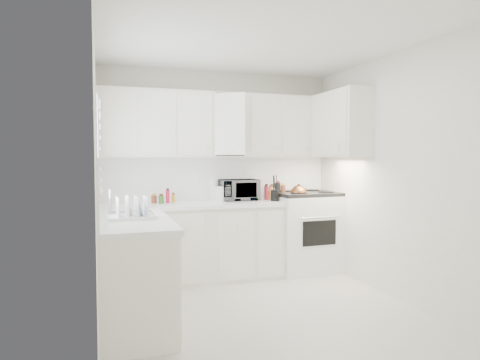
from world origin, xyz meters
name	(u,v)px	position (x,y,z in m)	size (l,w,h in m)	color
floor	(262,313)	(0.00, 0.00, 0.00)	(3.20, 3.20, 0.00)	beige
ceiling	(263,40)	(0.00, 0.00, 2.60)	(3.20, 3.20, 0.00)	white
wall_back	(219,173)	(0.00, 1.60, 1.30)	(3.00, 3.00, 0.00)	silver
wall_front	(359,191)	(0.00, -1.60, 1.30)	(3.00, 3.00, 0.00)	silver
wall_left	(97,181)	(-1.50, 0.00, 1.30)	(3.20, 3.20, 0.00)	silver
wall_right	(395,176)	(1.50, 0.00, 1.30)	(3.20, 3.20, 0.00)	silver
window_blinds	(99,152)	(-1.48, 0.35, 1.55)	(0.06, 0.96, 1.06)	white
lower_cabinets_back	(194,244)	(-0.39, 1.30, 0.45)	(2.22, 0.60, 0.90)	white
lower_cabinets_left	(133,272)	(-1.20, 0.20, 0.45)	(0.60, 1.60, 0.90)	white
countertop_back	(194,205)	(-0.39, 1.29, 0.93)	(2.24, 0.64, 0.05)	white
countertop_left	(133,220)	(-1.19, 0.20, 0.93)	(0.64, 1.62, 0.05)	white
backsplash_back	(219,178)	(0.00, 1.59, 1.23)	(2.98, 0.02, 0.55)	white
backsplash_left	(98,188)	(-1.49, 0.20, 1.23)	(0.02, 1.60, 0.55)	white
upper_cabinets_back	(222,157)	(0.00, 1.44, 1.50)	(3.00, 0.33, 0.80)	white
upper_cabinets_right	(341,157)	(1.33, 0.82, 1.50)	(0.33, 0.90, 0.80)	white
sink	(130,201)	(-1.19, 0.55, 1.07)	(0.42, 0.38, 0.30)	gray
stove	(305,220)	(1.11, 1.31, 0.67)	(0.87, 0.71, 1.33)	white
tea_kettle	(299,192)	(0.93, 1.15, 1.06)	(0.26, 0.22, 0.24)	brown
frying_pan	(312,196)	(1.29, 1.47, 0.97)	(0.29, 0.49, 0.04)	black
microwave	(239,188)	(0.22, 1.43, 1.11)	(0.48, 0.27, 0.33)	gray
rice_cooker	(222,192)	(-0.01, 1.41, 1.06)	(0.21, 0.21, 0.21)	white
paper_towel	(214,190)	(-0.08, 1.52, 1.08)	(0.12, 0.12, 0.27)	white
utensil_crock	(275,188)	(0.62, 1.19, 1.12)	(0.11, 0.11, 0.33)	black
dish_rack	(131,206)	(-1.21, 0.13, 1.06)	(0.41, 0.31, 0.23)	white
spice_left_0	(154,198)	(-0.85, 1.42, 1.02)	(0.06, 0.06, 0.13)	brown
spice_left_1	(162,198)	(-0.78, 1.33, 1.02)	(0.06, 0.06, 0.13)	#2E6220
spice_left_2	(167,197)	(-0.70, 1.42, 1.02)	(0.06, 0.06, 0.13)	#B81834
spice_left_3	(174,198)	(-0.62, 1.33, 1.02)	(0.06, 0.06, 0.13)	gold
sauce_right_0	(264,192)	(0.58, 1.46, 1.05)	(0.06, 0.06, 0.19)	#B81834
sauce_right_1	(270,192)	(0.64, 1.40, 1.05)	(0.06, 0.06, 0.19)	gold
sauce_right_2	(272,192)	(0.69, 1.46, 1.05)	(0.06, 0.06, 0.19)	#502817
sauce_right_3	(277,192)	(0.74, 1.40, 1.05)	(0.06, 0.06, 0.19)	black
sauce_right_4	(279,192)	(0.80, 1.46, 1.05)	(0.06, 0.06, 0.19)	brown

